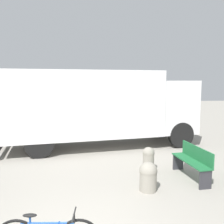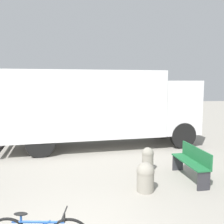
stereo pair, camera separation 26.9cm
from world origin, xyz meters
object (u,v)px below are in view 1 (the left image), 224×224
object	(u,v)px
park_bench	(193,161)
bollard_near_bench	(148,176)
delivery_truck	(99,105)
bollard_far_bench	(149,158)

from	to	relation	value
park_bench	bollard_near_bench	world-z (taller)	park_bench
delivery_truck	park_bench	distance (m)	4.70
park_bench	bollard_near_bench	bearing A→B (deg)	108.32
bollard_near_bench	bollard_far_bench	xyz separation A→B (m)	(0.37, 1.42, 0.01)
delivery_truck	bollard_near_bench	xyz separation A→B (m)	(0.98, -4.47, -1.41)
delivery_truck	bollard_near_bench	bearing A→B (deg)	-85.98
bollard_near_bench	delivery_truck	bearing A→B (deg)	102.41
delivery_truck	bollard_far_bench	bearing A→B (deg)	-74.47
park_bench	delivery_truck	bearing A→B (deg)	26.77
delivery_truck	park_bench	xyz separation A→B (m)	(2.46, -3.79, -1.28)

